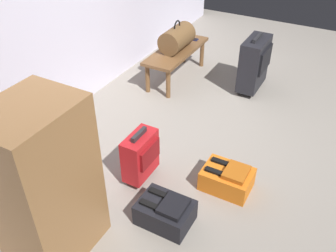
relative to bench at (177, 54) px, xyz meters
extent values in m
plane|color=gray|center=(-0.80, -0.92, -0.31)|extent=(6.60, 6.60, 0.00)
cube|color=brown|center=(0.00, 0.00, 0.04)|extent=(1.00, 0.36, 0.04)
cylinder|color=brown|center=(-0.44, -0.13, -0.15)|extent=(0.05, 0.05, 0.33)
cylinder|color=brown|center=(0.44, -0.13, -0.15)|extent=(0.05, 0.05, 0.33)
cylinder|color=brown|center=(-0.44, 0.13, -0.15)|extent=(0.05, 0.05, 0.33)
cylinder|color=brown|center=(0.44, 0.13, -0.15)|extent=(0.05, 0.05, 0.33)
cylinder|color=brown|center=(0.00, 0.00, 0.19)|extent=(0.44, 0.26, 0.26)
torus|color=black|center=(0.00, 0.00, 0.33)|extent=(0.14, 0.02, 0.14)
cube|color=#191E4C|center=(0.35, -0.03, 0.06)|extent=(0.07, 0.14, 0.01)
cube|color=black|center=(0.35, -0.03, 0.06)|extent=(0.06, 0.13, 0.00)
cube|color=black|center=(0.16, -0.87, 0.01)|extent=(0.47, 0.21, 0.55)
cube|color=black|center=(0.16, -0.99, 0.08)|extent=(0.37, 0.02, 0.25)
cube|color=#262628|center=(0.16, -0.87, 0.31)|extent=(0.26, 0.03, 0.04)
cylinder|color=black|center=(0.00, -0.79, -0.29)|extent=(0.02, 0.05, 0.05)
cylinder|color=black|center=(0.33, -0.79, -0.29)|extent=(0.02, 0.05, 0.05)
cube|color=red|center=(-1.66, -0.55, -0.08)|extent=(0.32, 0.16, 0.37)
cube|color=maroon|center=(-1.66, -0.64, -0.03)|extent=(0.26, 0.02, 0.17)
cube|color=#262628|center=(-1.66, -0.55, 0.13)|extent=(0.18, 0.03, 0.04)
cylinder|color=black|center=(-1.77, -0.49, -0.29)|extent=(0.02, 0.05, 0.05)
cylinder|color=black|center=(-1.55, -0.49, -0.29)|extent=(0.02, 0.05, 0.05)
cube|color=orange|center=(-1.43, -1.20, -0.23)|extent=(0.28, 0.38, 0.17)
cube|color=#AD5514|center=(-1.43, -1.26, -0.12)|extent=(0.21, 0.17, 0.04)
cube|color=black|center=(-1.50, -1.13, -0.13)|extent=(0.04, 0.19, 0.02)
cube|color=black|center=(-1.37, -1.13, -0.13)|extent=(0.04, 0.19, 0.02)
cube|color=black|center=(-1.96, -0.94, -0.23)|extent=(0.28, 0.38, 0.17)
cube|color=black|center=(-1.96, -1.00, -0.12)|extent=(0.21, 0.17, 0.04)
cube|color=black|center=(-2.03, -0.87, -0.13)|extent=(0.04, 0.19, 0.02)
cube|color=black|center=(-1.90, -0.87, -0.13)|extent=(0.04, 0.19, 0.02)
cube|color=olive|center=(-2.48, -0.40, 0.24)|extent=(0.56, 0.44, 1.10)
camera|label=1|loc=(-3.51, -1.80, 1.80)|focal=39.47mm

